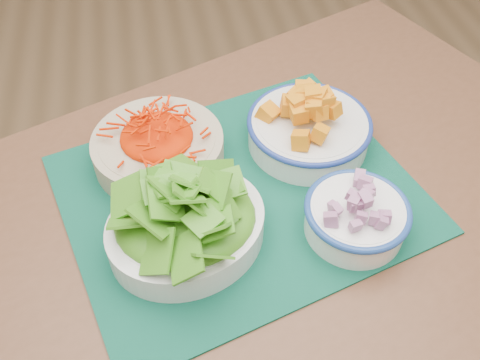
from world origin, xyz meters
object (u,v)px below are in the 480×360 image
at_px(placemat, 240,193).
at_px(carrot_bowl, 158,143).
at_px(table, 264,252).
at_px(onion_bowl, 357,213).
at_px(lettuce_bowl, 185,218).
at_px(squash_bowl, 310,123).

height_order(placemat, carrot_bowl, carrot_bowl).
xyz_separation_m(table, placemat, (-0.03, 0.05, 0.10)).
relative_size(placemat, onion_bowl, 3.45).
bearing_deg(carrot_bowl, onion_bowl, -36.48).
distance_m(table, carrot_bowl, 0.26).
bearing_deg(lettuce_bowl, onion_bowl, -27.05).
xyz_separation_m(placemat, lettuce_bowl, (-0.09, -0.08, 0.06)).
bearing_deg(lettuce_bowl, carrot_bowl, 77.20).
distance_m(placemat, carrot_bowl, 0.16).
xyz_separation_m(placemat, onion_bowl, (0.15, -0.10, 0.04)).
bearing_deg(squash_bowl, table, -126.73).
relative_size(table, lettuce_bowl, 4.84).
height_order(table, lettuce_bowl, lettuce_bowl).
relative_size(placemat, squash_bowl, 2.29).
bearing_deg(placemat, onion_bowl, -49.38).
xyz_separation_m(placemat, carrot_bowl, (-0.12, 0.10, 0.04)).
height_order(placemat, onion_bowl, onion_bowl).
xyz_separation_m(squash_bowl, onion_bowl, (0.02, -0.20, -0.01)).
bearing_deg(placemat, carrot_bowl, 125.18).
bearing_deg(carrot_bowl, squash_bowl, -1.66).
bearing_deg(carrot_bowl, placemat, -39.45).
bearing_deg(onion_bowl, squash_bowl, 95.09).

